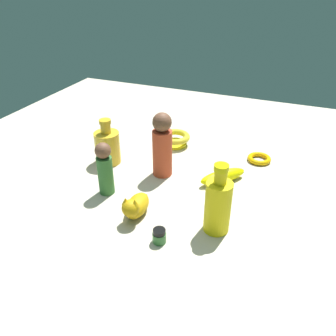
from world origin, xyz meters
TOP-DOWN VIEW (x-y plane):
  - ground at (0.00, 0.00)m, footprint 2.00×2.00m
  - banana at (-0.18, -0.08)m, footprint 0.16×0.16m
  - cat_figurine at (0.02, 0.21)m, footprint 0.07×0.15m
  - bottle_tall at (-0.22, 0.17)m, footprint 0.07×0.07m
  - bottle_short at (0.27, -0.05)m, footprint 0.10×0.10m
  - bowl at (0.08, -0.29)m, footprint 0.13×0.13m
  - person_figure_adult at (0.04, -0.05)m, footprint 0.10×0.10m
  - nail_polish_jar at (-0.09, 0.29)m, footprint 0.04×0.04m
  - bangle at (-0.27, -0.28)m, footprint 0.09×0.09m
  - person_figure_child at (0.17, 0.13)m, footprint 0.05×0.05m

SIDE VIEW (x-z plane):
  - ground at x=0.00m, z-range 0.00..0.00m
  - bangle at x=-0.27m, z-range 0.00..0.02m
  - nail_polish_jar at x=-0.09m, z-range 0.00..0.04m
  - banana at x=-0.18m, z-range 0.00..0.05m
  - bowl at x=0.08m, z-range 0.01..0.06m
  - cat_figurine at x=0.02m, z-range -0.01..0.08m
  - bottle_short at x=0.27m, z-range -0.02..0.16m
  - bottle_tall at x=-0.22m, z-range -0.02..0.20m
  - person_figure_child at x=0.17m, z-range 0.00..0.19m
  - person_figure_adult at x=0.04m, z-range 0.00..0.24m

